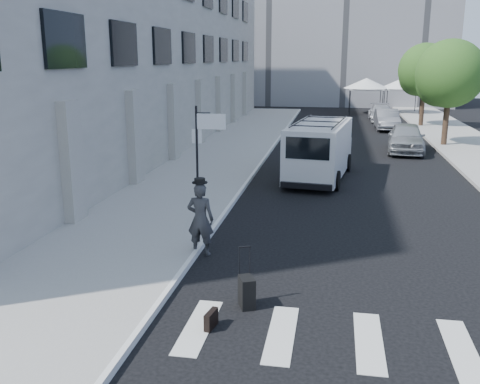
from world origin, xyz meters
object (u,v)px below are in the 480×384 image
at_px(businessman, 200,219).
at_px(suitcase, 247,292).
at_px(parked_car_b, 387,119).
at_px(briefcase, 211,320).
at_px(parked_car_a, 406,138).
at_px(parked_car_c, 381,113).
at_px(cargo_van, 320,150).

height_order(businessman, suitcase, businessman).
relative_size(businessman, parked_car_b, 0.44).
distance_m(briefcase, parked_car_a, 21.67).
xyz_separation_m(businessman, parked_car_c, (6.90, 31.74, -0.30)).
relative_size(cargo_van, parked_car_b, 1.49).
xyz_separation_m(briefcase, parked_car_c, (5.75, 35.50, 0.49)).
relative_size(cargo_van, parked_car_c, 1.42).
bearing_deg(parked_car_b, briefcase, -101.66).
bearing_deg(businessman, parked_car_c, -99.83).
relative_size(parked_car_b, parked_car_c, 0.95).
height_order(businessman, parked_car_c, businessman).
bearing_deg(parked_car_b, parked_car_a, -89.60).
distance_m(businessman, parked_car_b, 27.37).
relative_size(businessman, suitcase, 1.54).
relative_size(suitcase, cargo_van, 0.19).
distance_m(cargo_van, parked_car_c, 22.30).
relative_size(briefcase, parked_car_c, 0.10).
height_order(cargo_van, parked_car_a, cargo_van).
xyz_separation_m(suitcase, parked_car_c, (5.23, 34.50, 0.33)).
relative_size(suitcase, parked_car_b, 0.29).
height_order(suitcase, parked_car_b, parked_car_b).
xyz_separation_m(parked_car_b, parked_car_c, (0.00, 5.25, -0.05)).
bearing_deg(parked_car_a, businessman, -107.70).
bearing_deg(cargo_van, parked_car_b, 83.25).
distance_m(parked_car_b, parked_car_c, 5.25).
relative_size(briefcase, parked_car_a, 0.09).
bearing_deg(parked_car_a, suitcase, -100.41).
xyz_separation_m(businessman, briefcase, (1.15, -3.77, -0.80)).
height_order(businessman, cargo_van, cargo_van).
bearing_deg(suitcase, cargo_van, 62.30).
xyz_separation_m(businessman, parked_car_a, (7.11, 17.06, -0.17)).
bearing_deg(briefcase, parked_car_a, 84.02).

